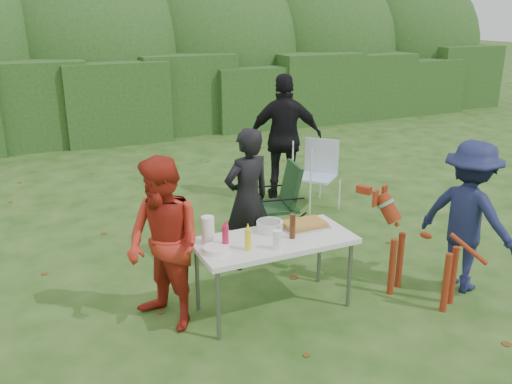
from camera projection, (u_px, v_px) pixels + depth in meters
name	position (u px, v px, depth m)	size (l,w,h in m)	color
ground	(274.00, 301.00, 5.44)	(80.00, 80.00, 0.00)	#1E4211
hedge_row	(114.00, 101.00, 12.05)	(22.00, 1.40, 1.70)	#23471C
shrub_backdrop	(98.00, 61.00, 13.19)	(20.00, 2.60, 3.20)	#3D6628
folding_table	(274.00, 244.00, 5.10)	(1.50, 0.70, 0.74)	silver
person_cook	(247.00, 199.00, 5.95)	(0.58, 0.38, 1.60)	black
person_red_jacket	(164.00, 245.00, 4.81)	(0.78, 0.60, 1.60)	#AC2719
person_black_puffy	(285.00, 138.00, 8.09)	(1.12, 0.47, 1.91)	black
child	(468.00, 217.00, 5.48)	(1.02, 0.59, 1.58)	#181D44
dog	(424.00, 251.00, 5.33)	(1.10, 0.44, 1.05)	maroon
camping_chair	(273.00, 202.00, 6.76)	(0.62, 0.62, 0.99)	#1B3B1C
lawn_chair	(316.00, 174.00, 7.93)	(0.58, 0.58, 0.98)	#5F9FD7
food_tray	(304.00, 226.00, 5.35)	(0.45, 0.30, 0.02)	#B7B7BA
focaccia_bread	(304.00, 223.00, 5.34)	(0.40, 0.26, 0.04)	#B48134
mustard_bottle	(248.00, 240.00, 4.81)	(0.06, 0.06, 0.20)	yellow
ketchup_bottle	(225.00, 237.00, 4.84)	(0.06, 0.06, 0.22)	#BD183C
beer_bottle	(293.00, 226.00, 5.06)	(0.06, 0.06, 0.24)	#47230F
paper_towel_roll	(208.00, 230.00, 4.94)	(0.12, 0.12, 0.26)	white
cup_stack	(277.00, 240.00, 4.83)	(0.08, 0.08, 0.18)	white
pasta_bowl	(270.00, 226.00, 5.24)	(0.26, 0.26, 0.10)	silver
plate_stack	(216.00, 249.00, 4.80)	(0.24, 0.24, 0.05)	white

